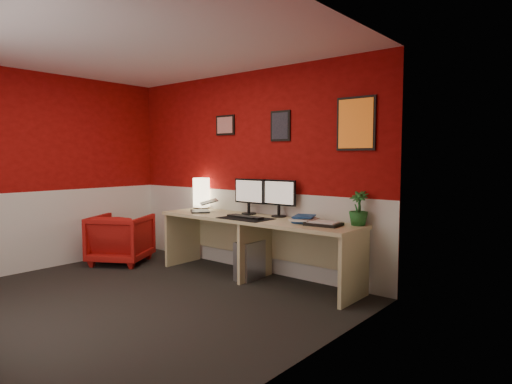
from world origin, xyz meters
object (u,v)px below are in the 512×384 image
at_px(laptop, 200,203).
at_px(pc_tower, 252,259).
at_px(potted_plant, 359,208).
at_px(desk, 255,249).
at_px(monitor_right, 279,192).
at_px(shoji_lamp, 201,194).
at_px(armchair, 121,239).
at_px(zen_tray, 324,224).
at_px(monitor_left, 249,191).

bearing_deg(laptop, pc_tower, 43.41).
distance_m(laptop, potted_plant, 2.10).
relative_size(desk, monitor_right, 4.48).
bearing_deg(monitor_right, shoji_lamp, -179.96).
bearing_deg(pc_tower, desk, -15.12).
relative_size(pc_tower, armchair, 0.62).
bearing_deg(desk, laptop, -177.33).
xyz_separation_m(zen_tray, armchair, (-2.84, -0.52, -0.41)).
bearing_deg(laptop, monitor_right, 54.05).
bearing_deg(pc_tower, armchair, -167.85).
xyz_separation_m(shoji_lamp, laptop, (0.26, -0.27, -0.09)).
distance_m(desk, armchair, 2.00).
bearing_deg(shoji_lamp, armchair, -135.51).
xyz_separation_m(monitor_right, zen_tray, (0.75, -0.24, -0.28)).
relative_size(monitor_right, potted_plant, 1.64).
bearing_deg(laptop, potted_plant, 47.01).
xyz_separation_m(laptop, zen_tray, (1.81, 0.03, -0.09)).
bearing_deg(pc_tower, monitor_left, 133.22).
bearing_deg(pc_tower, laptop, 179.60).
bearing_deg(desk, shoji_lamp, 168.67).
relative_size(laptop, monitor_right, 0.57).
distance_m(shoji_lamp, potted_plant, 2.34).
bearing_deg(armchair, monitor_right, 169.64).
xyz_separation_m(laptop, potted_plant, (2.08, 0.27, 0.07)).
height_order(zen_tray, pc_tower, zen_tray).
height_order(monitor_left, zen_tray, monitor_left).
height_order(shoji_lamp, zen_tray, shoji_lamp).
bearing_deg(armchair, desk, 165.06).
relative_size(laptop, potted_plant, 0.93).
height_order(shoji_lamp, monitor_right, monitor_right).
xyz_separation_m(shoji_lamp, pc_tower, (1.08, -0.22, -0.70)).
xyz_separation_m(laptop, pc_tower, (0.82, 0.05, -0.61)).
distance_m(shoji_lamp, laptop, 0.39).
relative_size(desk, laptop, 7.88).
height_order(desk, laptop, laptop).
bearing_deg(monitor_right, laptop, -165.54).
bearing_deg(zen_tray, potted_plant, 41.39).
xyz_separation_m(shoji_lamp, armchair, (-0.78, -0.76, -0.60)).
distance_m(shoji_lamp, pc_tower, 1.31).
bearing_deg(shoji_lamp, desk, -11.33).
bearing_deg(potted_plant, shoji_lamp, 179.98).
relative_size(shoji_lamp, armchair, 0.55).
xyz_separation_m(monitor_right, potted_plant, (1.02, -0.00, -0.11)).
bearing_deg(potted_plant, zen_tray, -138.61).
relative_size(desk, armchair, 3.57).
bearing_deg(potted_plant, monitor_right, 179.90).
distance_m(pc_tower, armchair, 1.94).
relative_size(laptop, monitor_left, 0.57).
xyz_separation_m(shoji_lamp, potted_plant, (2.34, -0.00, -0.02)).
distance_m(monitor_left, potted_plant, 1.46).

